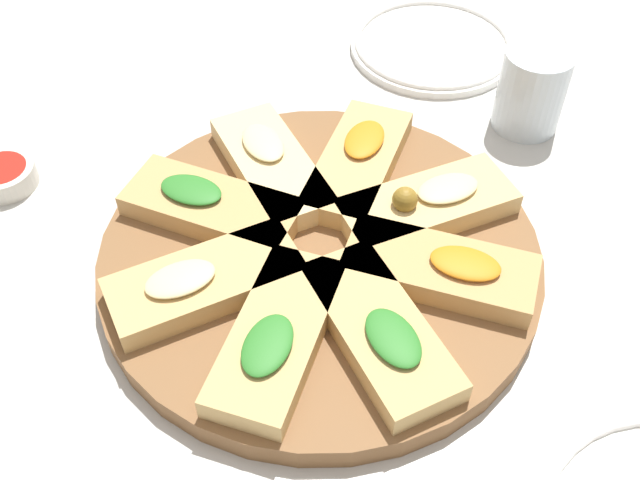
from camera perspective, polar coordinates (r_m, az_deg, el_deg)
The scene contains 13 objects.
ground_plane at distance 0.76m, azimuth 0.00°, elevation -1.92°, with size 3.00×3.00×0.00m, color beige.
serving_board at distance 0.75m, azimuth 0.00°, elevation -1.28°, with size 0.44×0.44×0.03m, color brown.
focaccia_slice_0 at distance 0.77m, azimuth 8.16°, elevation 2.70°, with size 0.09×0.19×0.04m.
focaccia_slice_1 at distance 0.81m, azimuth 2.91°, elevation 5.96°, with size 0.19×0.17×0.03m.
focaccia_slice_2 at distance 0.81m, azimuth -3.73°, elevation 5.73°, with size 0.19×0.10×0.03m.
focaccia_slice_3 at distance 0.77m, azimuth -8.30°, elevation 2.59°, with size 0.17×0.18×0.03m.
focaccia_slice_4 at distance 0.70m, azimuth -8.83°, elevation -3.14°, with size 0.10×0.19×0.03m.
focaccia_slice_5 at distance 0.66m, azimuth -3.30°, elevation -7.29°, with size 0.19×0.16×0.03m.
focaccia_slice_6 at distance 0.66m, azimuth 4.60°, elevation -6.84°, with size 0.19×0.10×0.03m.
focaccia_slice_7 at distance 0.71m, azimuth 9.21°, elevation -2.16°, with size 0.16×0.19×0.03m.
plate_left at distance 1.05m, azimuth 8.59°, elevation 14.49°, with size 0.22×0.22×0.02m.
water_glass at distance 0.92m, azimuth 15.83°, elevation 10.95°, with size 0.08×0.08×0.10m, color silver.
dipping_bowl at distance 0.90m, azimuth -22.98°, elevation 4.56°, with size 0.07×0.07×0.02m.
Camera 1 is at (0.47, -0.15, 0.58)m, focal length 42.00 mm.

